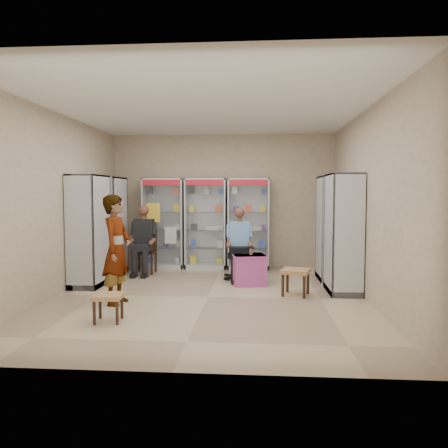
# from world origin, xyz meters

# --- Properties ---
(floor) EXTENTS (6.00, 6.00, 0.00)m
(floor) POSITION_xyz_m (0.00, 0.00, 0.00)
(floor) COLOR tan
(floor) RESTS_ON ground
(room_shell) EXTENTS (5.02, 6.02, 3.01)m
(room_shell) POSITION_xyz_m (0.00, 0.00, 1.97)
(room_shell) COLOR #C3AC91
(room_shell) RESTS_ON ground
(cabinet_back_left) EXTENTS (0.90, 0.50, 2.00)m
(cabinet_back_left) POSITION_xyz_m (-1.30, 2.73, 1.00)
(cabinet_back_left) COLOR #AAABB1
(cabinet_back_left) RESTS_ON floor
(cabinet_back_mid) EXTENTS (0.90, 0.50, 2.00)m
(cabinet_back_mid) POSITION_xyz_m (-0.35, 2.73, 1.00)
(cabinet_back_mid) COLOR silver
(cabinet_back_mid) RESTS_ON floor
(cabinet_back_right) EXTENTS (0.90, 0.50, 2.00)m
(cabinet_back_right) POSITION_xyz_m (0.60, 2.73, 1.00)
(cabinet_back_right) COLOR silver
(cabinet_back_right) RESTS_ON floor
(cabinet_right_far) EXTENTS (0.90, 0.50, 2.00)m
(cabinet_right_far) POSITION_xyz_m (2.23, 1.60, 1.00)
(cabinet_right_far) COLOR silver
(cabinet_right_far) RESTS_ON floor
(cabinet_right_near) EXTENTS (0.90, 0.50, 2.00)m
(cabinet_right_near) POSITION_xyz_m (2.23, 0.50, 1.00)
(cabinet_right_near) COLOR #9FA1A6
(cabinet_right_near) RESTS_ON floor
(cabinet_left_far) EXTENTS (0.90, 0.50, 2.00)m
(cabinet_left_far) POSITION_xyz_m (-2.23, 1.80, 1.00)
(cabinet_left_far) COLOR silver
(cabinet_left_far) RESTS_ON floor
(cabinet_left_near) EXTENTS (0.90, 0.50, 2.00)m
(cabinet_left_near) POSITION_xyz_m (-2.23, 0.70, 1.00)
(cabinet_left_near) COLOR #A7A9AE
(cabinet_left_near) RESTS_ON floor
(wooden_chair) EXTENTS (0.42, 0.42, 0.94)m
(wooden_chair) POSITION_xyz_m (-1.55, 2.00, 0.47)
(wooden_chair) COLOR black
(wooden_chair) RESTS_ON floor
(seated_customer) EXTENTS (0.44, 0.60, 1.34)m
(seated_customer) POSITION_xyz_m (-1.55, 1.95, 0.67)
(seated_customer) COLOR black
(seated_customer) RESTS_ON floor
(office_chair) EXTENTS (0.59, 0.59, 1.03)m
(office_chair) POSITION_xyz_m (0.45, 1.53, 0.51)
(office_chair) COLOR black
(office_chair) RESTS_ON floor
(seated_shopkeeper) EXTENTS (0.46, 0.62, 1.31)m
(seated_shopkeeper) POSITION_xyz_m (0.45, 1.48, 0.65)
(seated_shopkeeper) COLOR #7299E2
(seated_shopkeeper) RESTS_ON floor
(pink_trunk) EXTENTS (0.67, 0.65, 0.55)m
(pink_trunk) POSITION_xyz_m (0.64, 1.03, 0.28)
(pink_trunk) COLOR #B54886
(pink_trunk) RESTS_ON floor
(tea_glass) EXTENTS (0.07, 0.07, 0.11)m
(tea_glass) POSITION_xyz_m (0.68, 1.00, 0.61)
(tea_glass) COLOR #582607
(tea_glass) RESTS_ON pink_trunk
(woven_stool_a) EXTENTS (0.54, 0.54, 0.43)m
(woven_stool_a) POSITION_xyz_m (1.42, 0.22, 0.22)
(woven_stool_a) COLOR #B0824A
(woven_stool_a) RESTS_ON floor
(woven_stool_b) EXTENTS (0.40, 0.40, 0.36)m
(woven_stool_b) POSITION_xyz_m (-1.14, -1.45, 0.18)
(woven_stool_b) COLOR #A06D43
(woven_stool_b) RESTS_ON floor
(standing_man) EXTENTS (0.46, 0.64, 1.65)m
(standing_man) POSITION_xyz_m (-1.33, -0.53, 0.83)
(standing_man) COLOR #9B9B9D
(standing_man) RESTS_ON floor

